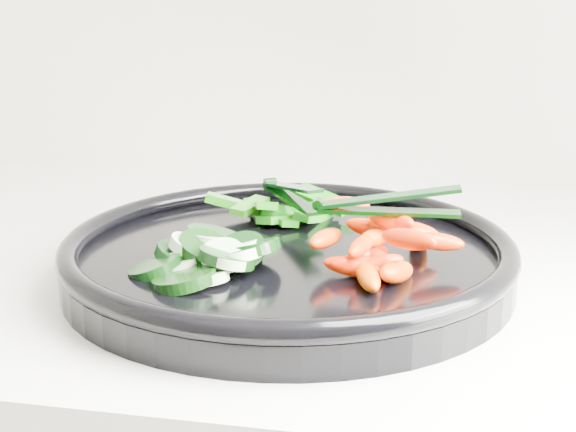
# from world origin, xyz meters

# --- Properties ---
(veggie_tray) EXTENTS (0.46, 0.46, 0.04)m
(veggie_tray) POSITION_xyz_m (0.13, 1.62, 0.95)
(veggie_tray) COLOR black
(veggie_tray) RESTS_ON counter
(cucumber_pile) EXTENTS (0.13, 0.14, 0.04)m
(cucumber_pile) POSITION_xyz_m (0.07, 1.58, 0.96)
(cucumber_pile) COLOR black
(cucumber_pile) RESTS_ON veggie_tray
(carrot_pile) EXTENTS (0.12, 0.15, 0.05)m
(carrot_pile) POSITION_xyz_m (0.21, 1.60, 0.97)
(carrot_pile) COLOR #FE0D00
(carrot_pile) RESTS_ON veggie_tray
(pepper_pile) EXTENTS (0.14, 0.09, 0.04)m
(pepper_pile) POSITION_xyz_m (0.10, 1.72, 0.96)
(pepper_pile) COLOR #0D6709
(pepper_pile) RESTS_ON veggie_tray
(tong_carrot) EXTENTS (0.11, 0.02, 0.02)m
(tong_carrot) POSITION_xyz_m (0.21, 1.61, 1.00)
(tong_carrot) COLOR black
(tong_carrot) RESTS_ON carrot_pile
(tong_pepper) EXTENTS (0.08, 0.10, 0.02)m
(tong_pepper) POSITION_xyz_m (0.11, 1.72, 0.98)
(tong_pepper) COLOR black
(tong_pepper) RESTS_ON pepper_pile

